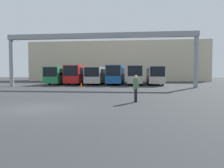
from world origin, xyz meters
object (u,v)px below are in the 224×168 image
(bus_slot_3, at_px, (116,74))
(pedestrian_near_center, at_px, (136,88))
(bus_slot_4, at_px, (135,74))
(bus_slot_2, at_px, (98,75))
(bus_slot_1, at_px, (79,74))
(traffic_cone, at_px, (81,85))
(bus_slot_5, at_px, (154,74))
(bus_slot_0, at_px, (62,74))

(bus_slot_3, relative_size, pedestrian_near_center, 5.67)
(bus_slot_4, bearing_deg, bus_slot_2, 176.08)
(bus_slot_1, relative_size, traffic_cone, 15.91)
(bus_slot_4, relative_size, bus_slot_5, 0.97)
(bus_slot_0, height_order, bus_slot_5, bus_slot_5)
(bus_slot_0, relative_size, bus_slot_5, 0.97)
(bus_slot_2, height_order, pedestrian_near_center, bus_slot_2)
(bus_slot_3, height_order, bus_slot_5, bus_slot_3)
(bus_slot_3, xyz_separation_m, bus_slot_4, (3.37, 0.51, -0.01))
(bus_slot_2, xyz_separation_m, traffic_cone, (-0.83, -9.13, -1.39))
(bus_slot_0, height_order, bus_slot_3, bus_slot_3)
(bus_slot_1, relative_size, bus_slot_4, 0.95)
(bus_slot_0, distance_m, bus_slot_4, 13.48)
(bus_slot_2, height_order, bus_slot_4, bus_slot_4)
(traffic_cone, bearing_deg, bus_slot_2, 84.79)
(bus_slot_0, distance_m, bus_slot_1, 3.38)
(bus_slot_2, xyz_separation_m, bus_slot_4, (6.74, -0.46, 0.12))
(bus_slot_0, relative_size, bus_slot_4, 0.99)
(bus_slot_0, bearing_deg, bus_slot_2, 4.19)
(bus_slot_1, xyz_separation_m, bus_slot_4, (10.11, 0.26, -0.01))
(bus_slot_0, height_order, traffic_cone, bus_slot_0)
(bus_slot_4, height_order, bus_slot_5, bus_slot_4)
(bus_slot_5, bearing_deg, pedestrian_near_center, -97.17)
(bus_slot_5, bearing_deg, bus_slot_1, -178.19)
(bus_slot_2, height_order, bus_slot_5, bus_slot_5)
(bus_slot_1, bearing_deg, bus_slot_3, -2.18)
(bus_slot_0, xyz_separation_m, bus_slot_1, (3.37, -0.23, 0.12))
(traffic_cone, bearing_deg, bus_slot_0, 124.38)
(bus_slot_2, relative_size, pedestrian_near_center, 6.76)
(pedestrian_near_center, xyz_separation_m, traffic_cone, (-7.84, 15.82, -0.62))
(traffic_cone, bearing_deg, bus_slot_3, 62.73)
(bus_slot_0, relative_size, bus_slot_2, 0.92)
(bus_slot_5, xyz_separation_m, pedestrian_near_center, (-3.10, -24.66, -0.83))
(bus_slot_0, distance_m, pedestrian_near_center, 28.06)
(bus_slot_2, bearing_deg, bus_slot_3, -16.15)
(bus_slot_1, height_order, bus_slot_3, bus_slot_3)
(bus_slot_3, relative_size, bus_slot_5, 0.88)
(bus_slot_2, relative_size, bus_slot_5, 1.05)
(bus_slot_0, distance_m, traffic_cone, 10.55)
(bus_slot_2, bearing_deg, bus_slot_1, -167.96)
(pedestrian_near_center, relative_size, traffic_cone, 2.67)
(pedestrian_near_center, bearing_deg, bus_slot_0, 27.47)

